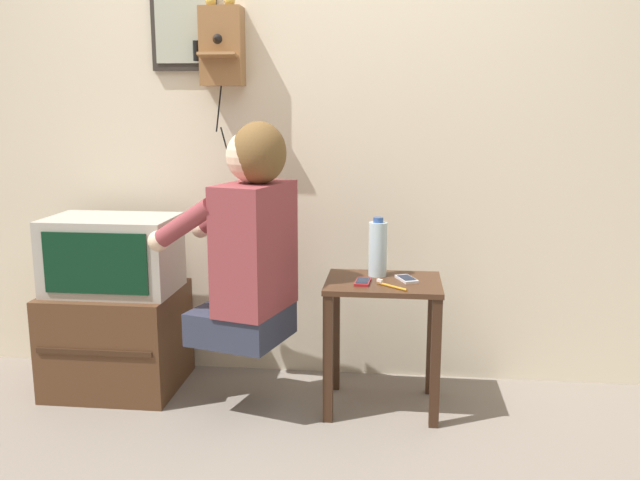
# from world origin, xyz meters

# --- Properties ---
(wall_back) EXTENTS (6.80, 0.05, 2.55)m
(wall_back) POSITION_xyz_m (0.00, 1.12, 1.27)
(wall_back) COLOR beige
(wall_back) RESTS_ON ground_plane
(side_table) EXTENTS (0.49, 0.39, 0.57)m
(side_table) POSITION_xyz_m (0.37, 0.73, 0.43)
(side_table) COLOR #422819
(side_table) RESTS_ON ground_plane
(person) EXTENTS (0.60, 0.51, 0.93)m
(person) POSITION_xyz_m (-0.19, 0.63, 0.76)
(person) COLOR #2D3347
(person) RESTS_ON ground_plane
(tv_stand) EXTENTS (0.58, 0.51, 0.47)m
(tv_stand) POSITION_xyz_m (-0.87, 0.82, 0.24)
(tv_stand) COLOR #51331E
(tv_stand) RESTS_ON ground_plane
(television) EXTENTS (0.56, 0.37, 0.34)m
(television) POSITION_xyz_m (-0.86, 0.79, 0.64)
(television) COLOR #ADA89E
(television) RESTS_ON tv_stand
(wall_phone_antique) EXTENTS (0.23, 0.19, 0.77)m
(wall_phone_antique) POSITION_xyz_m (-0.39, 1.04, 1.57)
(wall_phone_antique) COLOR olive
(framed_picture) EXTENTS (0.31, 0.03, 0.49)m
(framed_picture) POSITION_xyz_m (-0.58, 1.08, 1.71)
(framed_picture) COLOR #2D2823
(cell_phone_held) EXTENTS (0.07, 0.13, 0.01)m
(cell_phone_held) POSITION_xyz_m (0.28, 0.68, 0.58)
(cell_phone_held) COLOR maroon
(cell_phone_held) RESTS_ON side_table
(cell_phone_spare) EXTENTS (0.10, 0.14, 0.01)m
(cell_phone_spare) POSITION_xyz_m (0.46, 0.75, 0.58)
(cell_phone_spare) COLOR silver
(cell_phone_spare) RESTS_ON side_table
(water_bottle) EXTENTS (0.08, 0.08, 0.26)m
(water_bottle) POSITION_xyz_m (0.34, 0.82, 0.69)
(water_bottle) COLOR silver
(water_bottle) RESTS_ON side_table
(toothbrush) EXTENTS (0.13, 0.11, 0.02)m
(toothbrush) POSITION_xyz_m (0.39, 0.63, 0.58)
(toothbrush) COLOR orange
(toothbrush) RESTS_ON side_table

